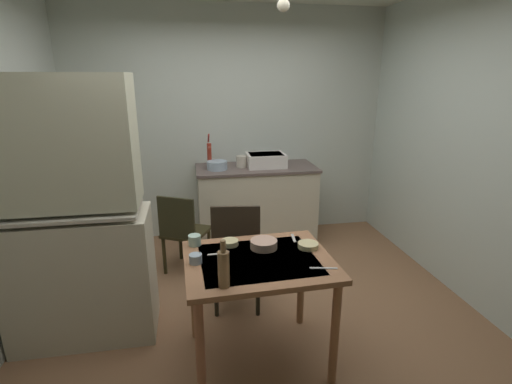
% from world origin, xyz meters
% --- Properties ---
extents(ground_plane, '(4.71, 4.71, 0.00)m').
position_xyz_m(ground_plane, '(0.00, 0.00, 0.00)').
color(ground_plane, '#8D6345').
extents(wall_back, '(3.81, 0.10, 2.70)m').
position_xyz_m(wall_back, '(0.00, 1.83, 1.35)').
color(wall_back, silver).
rests_on(wall_back, ground).
extents(wall_right, '(0.10, 3.67, 2.70)m').
position_xyz_m(wall_right, '(1.90, 0.00, 1.35)').
color(wall_right, silver).
rests_on(wall_right, ground).
extents(hutch_cabinet, '(1.01, 0.49, 1.94)m').
position_xyz_m(hutch_cabinet, '(-1.33, -0.03, 0.91)').
color(hutch_cabinet, beige).
rests_on(hutch_cabinet, ground).
extents(counter_cabinet, '(1.38, 0.64, 0.91)m').
position_xyz_m(counter_cabinet, '(0.25, 1.46, 0.46)').
color(counter_cabinet, beige).
rests_on(counter_cabinet, ground).
extents(sink_basin, '(0.44, 0.34, 0.15)m').
position_xyz_m(sink_basin, '(0.37, 1.46, 0.99)').
color(sink_basin, white).
rests_on(sink_basin, counter_cabinet).
extents(hand_pump, '(0.05, 0.27, 0.39)m').
position_xyz_m(hand_pump, '(-0.28, 1.51, 1.08)').
color(hand_pump, maroon).
rests_on(hand_pump, counter_cabinet).
extents(mixing_bowl_counter, '(0.23, 0.23, 0.10)m').
position_xyz_m(mixing_bowl_counter, '(-0.20, 1.41, 0.96)').
color(mixing_bowl_counter, '#9EB2C6').
rests_on(mixing_bowl_counter, counter_cabinet).
extents(stoneware_crock, '(0.12, 0.12, 0.13)m').
position_xyz_m(stoneware_crock, '(0.09, 1.48, 0.98)').
color(stoneware_crock, beige).
rests_on(stoneware_crock, counter_cabinet).
extents(dining_table, '(0.99, 0.81, 0.78)m').
position_xyz_m(dining_table, '(-0.09, -0.53, 0.66)').
color(dining_table, '#9D6A48').
rests_on(dining_table, ground).
extents(chair_far_side, '(0.45, 0.45, 0.97)m').
position_xyz_m(chair_far_side, '(-0.16, 0.08, 0.50)').
color(chair_far_side, '#2A271B').
rests_on(chair_far_side, ground).
extents(chair_by_counter, '(0.54, 0.54, 0.83)m').
position_xyz_m(chair_by_counter, '(-0.60, 0.83, 0.44)').
color(chair_by_counter, '#302B16').
rests_on(chair_by_counter, ground).
extents(serving_bowl_wide, '(0.19, 0.19, 0.06)m').
position_xyz_m(serving_bowl_wide, '(-0.02, -0.37, 0.81)').
color(serving_bowl_wide, tan).
rests_on(serving_bowl_wide, dining_table).
extents(soup_bowl_small, '(0.14, 0.14, 0.03)m').
position_xyz_m(soup_bowl_small, '(0.28, -0.42, 0.79)').
color(soup_bowl_small, beige).
rests_on(soup_bowl_small, dining_table).
extents(sauce_dish, '(0.12, 0.12, 0.04)m').
position_xyz_m(sauce_dish, '(-0.25, -0.29, 0.79)').
color(sauce_dish, beige).
rests_on(sauce_dish, dining_table).
extents(mug_tall, '(0.08, 0.08, 0.06)m').
position_xyz_m(mug_tall, '(-0.49, -0.51, 0.81)').
color(mug_tall, '#9EB2C6').
rests_on(mug_tall, dining_table).
extents(mug_dark, '(0.09, 0.09, 0.07)m').
position_xyz_m(mug_dark, '(-0.49, -0.24, 0.81)').
color(mug_dark, '#ADD1C1').
rests_on(mug_dark, dining_table).
extents(glass_bottle, '(0.07, 0.07, 0.28)m').
position_xyz_m(glass_bottle, '(-0.34, -0.83, 0.89)').
color(glass_bottle, olive).
rests_on(glass_bottle, dining_table).
extents(table_knife, '(0.17, 0.05, 0.00)m').
position_xyz_m(table_knife, '(0.29, -0.73, 0.78)').
color(table_knife, silver).
rests_on(table_knife, dining_table).
extents(teaspoon_near_bowl, '(0.14, 0.02, 0.00)m').
position_xyz_m(teaspoon_near_bowl, '(-0.34, -0.42, 0.78)').
color(teaspoon_near_bowl, beige).
rests_on(teaspoon_near_bowl, dining_table).
extents(teaspoon_by_cup, '(0.04, 0.15, 0.00)m').
position_xyz_m(teaspoon_by_cup, '(0.23, -0.26, 0.78)').
color(teaspoon_by_cup, beige).
rests_on(teaspoon_by_cup, dining_table).
extents(pendant_bulb, '(0.08, 0.08, 0.08)m').
position_xyz_m(pendant_bulb, '(0.13, -0.19, 2.34)').
color(pendant_bulb, '#F9EFCC').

